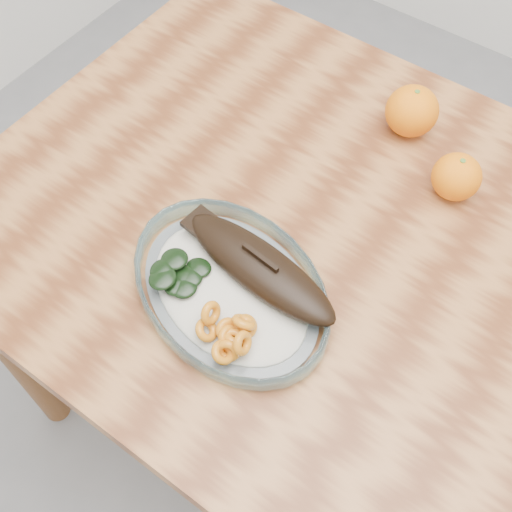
% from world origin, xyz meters
% --- Properties ---
extents(ground, '(3.00, 3.00, 0.00)m').
position_xyz_m(ground, '(0.00, 0.00, 0.00)').
color(ground, slate).
rests_on(ground, ground).
extents(dining_table, '(1.20, 0.80, 0.75)m').
position_xyz_m(dining_table, '(0.00, 0.00, 0.65)').
color(dining_table, brown).
rests_on(dining_table, ground).
extents(plated_meal, '(0.69, 0.69, 0.08)m').
position_xyz_m(plated_meal, '(-0.12, -0.16, 0.77)').
color(plated_meal, white).
rests_on(plated_meal, dining_table).
extents(orange_left, '(0.08, 0.08, 0.08)m').
position_xyz_m(orange_left, '(-0.07, 0.25, 0.79)').
color(orange_left, orange).
rests_on(orange_left, dining_table).
extents(orange_right, '(0.07, 0.07, 0.07)m').
position_xyz_m(orange_right, '(0.05, 0.18, 0.79)').
color(orange_right, orange).
rests_on(orange_right, dining_table).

